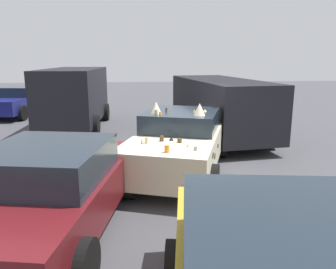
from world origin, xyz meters
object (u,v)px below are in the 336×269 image
object	(u,v)px
parked_van_row_back_center	(220,105)
parked_sedan_behind_right	(52,189)
parked_van_far_right	(74,95)
art_car_decorated	(181,141)
parked_sedan_near_right	(15,101)

from	to	relation	value
parked_van_row_back_center	parked_sedan_behind_right	world-z (taller)	parked_van_row_back_center
parked_van_row_back_center	parked_sedan_behind_right	bearing A→B (deg)	138.09
parked_van_far_right	parked_sedan_behind_right	distance (m)	8.25
parked_sedan_behind_right	art_car_decorated	bearing A→B (deg)	-30.08
parked_van_row_back_center	parked_sedan_behind_right	size ratio (longest dim) A/B	1.23
art_car_decorated	parked_sedan_behind_right	bearing A→B (deg)	-21.84
parked_van_row_back_center	parked_van_far_right	bearing A→B (deg)	59.57
parked_van_row_back_center	parked_sedan_near_right	size ratio (longest dim) A/B	1.36
parked_van_row_back_center	parked_van_far_right	world-z (taller)	parked_van_far_right
parked_van_far_right	parked_van_row_back_center	bearing A→B (deg)	69.15
parked_van_far_right	parked_sedan_behind_right	world-z (taller)	parked_van_far_right
art_car_decorated	parked_sedan_near_right	bearing A→B (deg)	-122.90
parked_sedan_near_right	parked_sedan_behind_right	distance (m)	12.03
parked_sedan_near_right	art_car_decorated	bearing A→B (deg)	46.64
parked_sedan_behind_right	parked_van_far_right	bearing A→B (deg)	18.10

